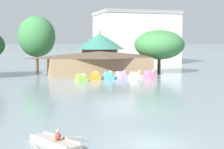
% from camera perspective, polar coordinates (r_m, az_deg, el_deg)
% --- Properties ---
extents(ground_plane, '(2000.00, 2000.00, 0.00)m').
position_cam_1_polar(ground_plane, '(21.90, 6.65, -11.79)').
color(ground_plane, gray).
extents(rowboat_with_rower, '(3.45, 4.12, 1.13)m').
position_cam_1_polar(rowboat_with_rower, '(21.61, -9.79, -11.47)').
color(rowboat_with_rower, '#ADA393').
rests_on(rowboat_with_rower, ground).
extents(pedal_boat_lime, '(1.85, 2.45, 1.38)m').
position_cam_1_polar(pedal_boat_lime, '(55.59, -5.33, -0.64)').
color(pedal_boat_lime, '#8CCC3F').
rests_on(pedal_boat_lime, ground).
extents(pedal_boat_orange, '(1.84, 2.90, 1.63)m').
position_cam_1_polar(pedal_boat_orange, '(57.71, -2.92, -0.33)').
color(pedal_boat_orange, orange).
rests_on(pedal_boat_orange, ground).
extents(pedal_boat_cyan, '(1.40, 2.83, 1.63)m').
position_cam_1_polar(pedal_boat_cyan, '(58.01, -0.63, -0.29)').
color(pedal_boat_cyan, '#4CB7CC').
rests_on(pedal_boat_cyan, ground).
extents(pedal_boat_lavender, '(2.08, 2.89, 1.57)m').
position_cam_1_polar(pedal_boat_lavender, '(59.45, 1.62, -0.19)').
color(pedal_boat_lavender, '#B299D8').
rests_on(pedal_boat_lavender, ground).
extents(pedal_boat_white, '(2.07, 2.77, 1.67)m').
position_cam_1_polar(pedal_boat_white, '(58.45, 4.05, -0.30)').
color(pedal_boat_white, white).
rests_on(pedal_boat_white, ground).
extents(pedal_boat_pink, '(1.77, 2.85, 1.62)m').
position_cam_1_polar(pedal_boat_pink, '(60.18, 6.54, -0.10)').
color(pedal_boat_pink, pink).
rests_on(pedal_boat_pink, ground).
extents(boathouse, '(21.31, 8.62, 4.76)m').
position_cam_1_polar(boathouse, '(64.44, -2.16, 2.04)').
color(boathouse, '#9E7F5B').
rests_on(boathouse, ground).
extents(green_roof_pavilion, '(11.75, 11.75, 9.26)m').
position_cam_1_polar(green_roof_pavilion, '(78.45, -2.11, 4.51)').
color(green_roof_pavilion, brown).
rests_on(green_roof_pavilion, ground).
extents(shoreline_tree_mid, '(8.04, 8.04, 12.18)m').
position_cam_1_polar(shoreline_tree_mid, '(73.91, -12.88, 6.42)').
color(shoreline_tree_mid, brown).
rests_on(shoreline_tree_mid, ground).
extents(shoreline_tree_right, '(10.36, 10.36, 8.99)m').
position_cam_1_polar(shoreline_tree_right, '(69.62, 8.18, 5.09)').
color(shoreline_tree_right, brown).
rests_on(shoreline_tree_right, ground).
extents(background_building_block, '(23.53, 15.83, 15.62)m').
position_cam_1_polar(background_building_block, '(101.53, 4.13, 6.36)').
color(background_building_block, silver).
rests_on(background_building_block, ground).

